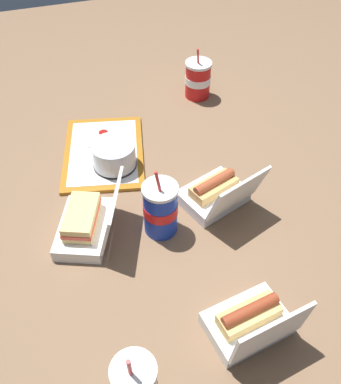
{
  "coord_description": "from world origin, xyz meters",
  "views": [
    {
      "loc": [
        0.8,
        -0.32,
        0.93
      ],
      "look_at": [
        -0.02,
        -0.04,
        0.05
      ],
      "focal_mm": 40.0,
      "sensor_mm": 36.0,
      "label": 1
    }
  ],
  "objects_px": {
    "ketchup_cup": "(104,135)",
    "soda_cup_center": "(198,79)",
    "clamshell_sandwich_left": "(86,223)",
    "clamshell_hotdog_center": "(216,193)",
    "soda_cup_left": "(160,209)",
    "cake_container": "(114,156)",
    "clamshell_hotdog_front": "(250,322)",
    "plastic_fork": "(119,149)",
    "food_tray": "(104,152)"
  },
  "relations": [
    {
      "from": "plastic_fork",
      "to": "soda_cup_center",
      "type": "distance_m",
      "value": 0.45
    },
    {
      "from": "food_tray",
      "to": "cake_container",
      "type": "xyz_separation_m",
      "value": [
        0.08,
        0.02,
        0.05
      ]
    },
    {
      "from": "cake_container",
      "to": "plastic_fork",
      "type": "height_order",
      "value": "cake_container"
    },
    {
      "from": "clamshell_hotdog_front",
      "to": "plastic_fork",
      "type": "bearing_deg",
      "value": -169.69
    },
    {
      "from": "clamshell_hotdog_front",
      "to": "cake_container",
      "type": "bearing_deg",
      "value": -166.09
    },
    {
      "from": "clamshell_hotdog_front",
      "to": "soda_cup_left",
      "type": "distance_m",
      "value": 0.37
    },
    {
      "from": "clamshell_sandwich_left",
      "to": "clamshell_hotdog_center",
      "type": "height_order",
      "value": "clamshell_hotdog_center"
    },
    {
      "from": "food_tray",
      "to": "clamshell_hotdog_front",
      "type": "height_order",
      "value": "clamshell_hotdog_front"
    },
    {
      "from": "soda_cup_center",
      "to": "clamshell_hotdog_center",
      "type": "bearing_deg",
      "value": -15.66
    },
    {
      "from": "plastic_fork",
      "to": "clamshell_hotdog_front",
      "type": "distance_m",
      "value": 0.73
    },
    {
      "from": "clamshell_hotdog_front",
      "to": "clamshell_hotdog_center",
      "type": "distance_m",
      "value": 0.41
    },
    {
      "from": "soda_cup_left",
      "to": "ketchup_cup",
      "type": "bearing_deg",
      "value": -171.25
    },
    {
      "from": "cake_container",
      "to": "clamshell_sandwich_left",
      "type": "distance_m",
      "value": 0.28
    },
    {
      "from": "clamshell_hotdog_center",
      "to": "soda_cup_left",
      "type": "relative_size",
      "value": 1.06
    },
    {
      "from": "cake_container",
      "to": "ketchup_cup",
      "type": "relative_size",
      "value": 3.49
    },
    {
      "from": "ketchup_cup",
      "to": "plastic_fork",
      "type": "distance_m",
      "value": 0.08
    },
    {
      "from": "clamshell_hotdog_front",
      "to": "clamshell_sandwich_left",
      "type": "distance_m",
      "value": 0.5
    },
    {
      "from": "clamshell_hotdog_front",
      "to": "clamshell_hotdog_center",
      "type": "relative_size",
      "value": 0.87
    },
    {
      "from": "ketchup_cup",
      "to": "clamshell_sandwich_left",
      "type": "xyz_separation_m",
      "value": [
        0.39,
        -0.13,
        0.02
      ]
    },
    {
      "from": "ketchup_cup",
      "to": "clamshell_hotdog_front",
      "type": "relative_size",
      "value": 0.2
    },
    {
      "from": "cake_container",
      "to": "ketchup_cup",
      "type": "xyz_separation_m",
      "value": [
        -0.15,
        -0.0,
        -0.03
      ]
    },
    {
      "from": "cake_container",
      "to": "clamshell_hotdog_front",
      "type": "relative_size",
      "value": 0.68
    },
    {
      "from": "clamshell_sandwich_left",
      "to": "clamshell_hotdog_center",
      "type": "relative_size",
      "value": 1.09
    },
    {
      "from": "ketchup_cup",
      "to": "soda_cup_left",
      "type": "height_order",
      "value": "soda_cup_left"
    },
    {
      "from": "clamshell_sandwich_left",
      "to": "soda_cup_left",
      "type": "distance_m",
      "value": 0.21
    },
    {
      "from": "ketchup_cup",
      "to": "soda_cup_center",
      "type": "bearing_deg",
      "value": 111.92
    },
    {
      "from": "soda_cup_center",
      "to": "soda_cup_left",
      "type": "bearing_deg",
      "value": -29.52
    },
    {
      "from": "food_tray",
      "to": "plastic_fork",
      "type": "xyz_separation_m",
      "value": [
        0.01,
        0.05,
        0.01
      ]
    },
    {
      "from": "clamshell_sandwich_left",
      "to": "clamshell_hotdog_front",
      "type": "bearing_deg",
      "value": 36.01
    },
    {
      "from": "cake_container",
      "to": "clamshell_hotdog_center",
      "type": "distance_m",
      "value": 0.35
    },
    {
      "from": "cake_container",
      "to": "soda_cup_center",
      "type": "bearing_deg",
      "value": 127.68
    },
    {
      "from": "clamshell_sandwich_left",
      "to": "soda_cup_left",
      "type": "bearing_deg",
      "value": 76.33
    },
    {
      "from": "plastic_fork",
      "to": "soda_cup_center",
      "type": "xyz_separation_m",
      "value": [
        -0.24,
        0.37,
        0.06
      ]
    },
    {
      "from": "clamshell_hotdog_front",
      "to": "clamshell_hotdog_center",
      "type": "height_order",
      "value": "clamshell_hotdog_center"
    },
    {
      "from": "ketchup_cup",
      "to": "clamshell_hotdog_center",
      "type": "bearing_deg",
      "value": 32.51
    },
    {
      "from": "clamshell_hotdog_front",
      "to": "clamshell_sandwich_left",
      "type": "relative_size",
      "value": 0.8
    },
    {
      "from": "cake_container",
      "to": "plastic_fork",
      "type": "bearing_deg",
      "value": 157.97
    },
    {
      "from": "cake_container",
      "to": "soda_cup_center",
      "type": "xyz_separation_m",
      "value": [
        -0.31,
        0.4,
        0.02
      ]
    },
    {
      "from": "ketchup_cup",
      "to": "soda_cup_left",
      "type": "xyz_separation_m",
      "value": [
        0.44,
        0.07,
        0.06
      ]
    },
    {
      "from": "clamshell_hotdog_center",
      "to": "food_tray",
      "type": "bearing_deg",
      "value": -140.73
    },
    {
      "from": "cake_container",
      "to": "soda_cup_center",
      "type": "distance_m",
      "value": 0.51
    },
    {
      "from": "cake_container",
      "to": "clamshell_hotdog_center",
      "type": "relative_size",
      "value": 0.59
    },
    {
      "from": "plastic_fork",
      "to": "clamshell_hotdog_front",
      "type": "relative_size",
      "value": 0.54
    },
    {
      "from": "clamshell_sandwich_left",
      "to": "cake_container",
      "type": "bearing_deg",
      "value": 150.82
    },
    {
      "from": "soda_cup_left",
      "to": "soda_cup_center",
      "type": "bearing_deg",
      "value": 150.48
    },
    {
      "from": "clamshell_hotdog_front",
      "to": "soda_cup_left",
      "type": "relative_size",
      "value": 0.92
    },
    {
      "from": "clamshell_hotdog_center",
      "to": "soda_cup_center",
      "type": "distance_m",
      "value": 0.58
    },
    {
      "from": "clamshell_hotdog_front",
      "to": "soda_cup_left",
      "type": "height_order",
      "value": "soda_cup_left"
    },
    {
      "from": "clamshell_hotdog_center",
      "to": "soda_cup_center",
      "type": "xyz_separation_m",
      "value": [
        -0.56,
        0.16,
        0.03
      ]
    },
    {
      "from": "ketchup_cup",
      "to": "soda_cup_left",
      "type": "distance_m",
      "value": 0.44
    }
  ]
}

